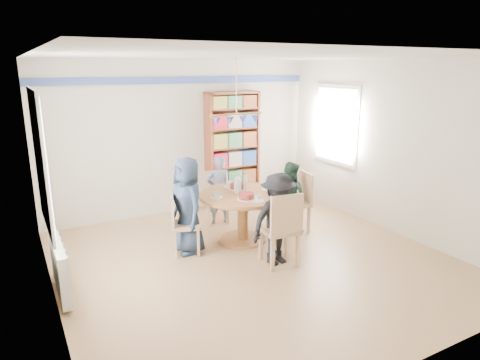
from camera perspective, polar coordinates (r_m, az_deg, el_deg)
ground at (r=5.96m, az=1.89°, el=-10.68°), size 5.00×5.00×0.00m
room_shell at (r=6.10m, az=-4.29°, el=6.13°), size 5.00×5.00×5.00m
radiator at (r=5.41m, az=-22.91°, el=-10.64°), size 0.12×1.00×0.60m
dining_table at (r=6.40m, az=0.36°, el=-3.47°), size 1.30×1.30×0.75m
chair_left at (r=6.05m, az=-7.99°, el=-5.39°), size 0.50×0.50×0.89m
chair_right at (r=6.91m, az=7.91°, el=-2.50°), size 0.49×0.49×0.95m
chair_far at (r=7.30m, az=-3.16°, el=-1.89°), size 0.48×0.48×0.86m
chair_near at (r=5.62m, az=5.66°, el=-6.16°), size 0.51×0.51×1.02m
person_left at (r=6.04m, az=-6.98°, el=-3.37°), size 0.47×0.70×1.38m
person_right at (r=6.86m, az=6.67°, el=-2.21°), size 0.57×0.65×1.14m
person_far at (r=7.15m, az=-2.86°, el=-1.35°), size 0.47×0.35×1.15m
person_near at (r=5.67m, az=5.08°, el=-5.25°), size 0.85×0.54×1.25m
bookshelf at (r=8.01m, az=-1.02°, el=3.94°), size 1.02×0.31×2.14m
tableware at (r=6.34m, az=0.08°, el=-1.27°), size 1.04×1.04×0.27m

